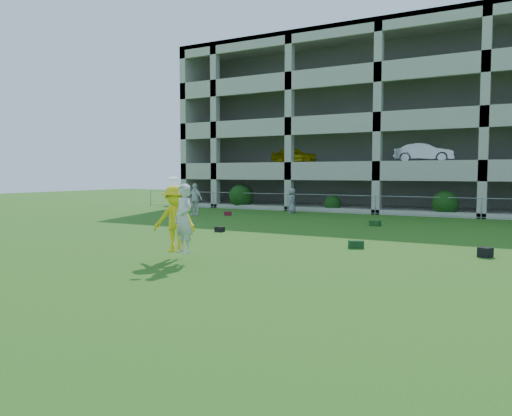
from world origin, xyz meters
The scene contains 12 objects.
ground centered at (0.00, 0.00, 0.00)m, with size 100.00×100.00×0.00m, color #235114.
bystander_b centered at (-9.43, 13.14, 0.97)m, with size 1.14×0.47×1.94m, color silver.
bystander_c centered at (-5.05, 17.66, 0.79)m, with size 0.78×0.51×1.59m, color gray.
bag_black_b centered at (-3.42, 6.72, 0.11)m, with size 0.40×0.25×0.22m, color black.
bag_green_c centered at (3.26, 5.01, 0.13)m, with size 0.50×0.35×0.26m, color #143918.
crate_d centered at (7.28, 5.12, 0.15)m, with size 0.35×0.35×0.30m, color black.
bag_red_f centered at (-7.57, 13.94, 0.12)m, with size 0.45×0.28×0.24m, color #590F19.
bag_green_g centered at (1.85, 12.40, 0.12)m, with size 0.50×0.30×0.25m, color #153413.
frisbee_contest centered at (-0.60, 0.15, 1.22)m, with size 1.86×1.38×2.29m.
parking_garage centered at (-0.01, 27.70, 6.01)m, with size 30.00×14.00×12.00m.
fence centered at (0.00, 19.00, 0.61)m, with size 36.06×0.06×1.20m.
shrub_row centered at (4.59, 19.70, 1.51)m, with size 34.38×2.52×3.50m.
Camera 1 is at (8.49, -11.42, 2.55)m, focal length 35.00 mm.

